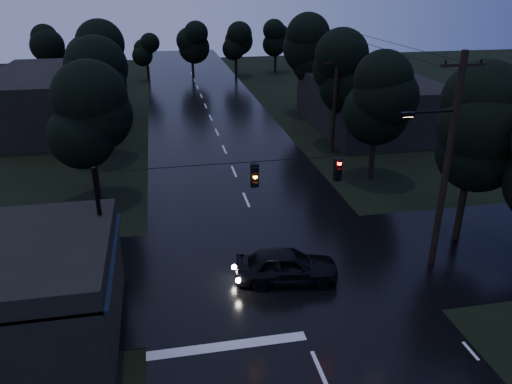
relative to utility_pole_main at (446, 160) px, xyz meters
name	(u,v)px	position (x,y,z in m)	size (l,w,h in m)	color
main_road	(224,150)	(-7.41, 19.00, -5.26)	(12.00, 120.00, 0.02)	black
cross_street	(276,268)	(-7.41, 1.00, -5.26)	(60.00, 9.00, 0.02)	black
building_far_right	(371,103)	(6.59, 23.00, -3.06)	(10.00, 14.00, 4.40)	black
building_far_left	(57,99)	(-21.41, 29.00, -2.76)	(10.00, 16.00, 5.00)	black
utility_pole_main	(446,160)	(0.00, 0.00, 0.00)	(3.50, 0.30, 10.00)	black
utility_pole_far	(335,103)	(0.89, 17.00, -1.38)	(2.00, 0.30, 7.50)	black
anchor_pole_left	(103,237)	(-14.91, 0.00, -2.26)	(0.18, 0.18, 6.00)	black
span_signals	(296,172)	(-6.85, -0.01, -0.01)	(15.00, 0.37, 1.12)	black
tree_corner_near	(475,129)	(2.59, 2.00, 0.74)	(4.48, 4.48, 9.44)	black
tree_left_a	(88,116)	(-16.41, 11.00, -0.02)	(3.92, 3.92, 8.26)	black
tree_left_b	(91,84)	(-17.01, 19.00, 0.36)	(4.20, 4.20, 8.85)	black
tree_left_c	(95,59)	(-17.61, 29.00, 0.74)	(4.48, 4.48, 9.44)	black
tree_right_a	(378,97)	(1.59, 11.00, 0.36)	(4.20, 4.20, 8.85)	black
tree_right_b	(343,70)	(2.19, 19.00, 0.74)	(4.48, 4.48, 9.44)	black
tree_right_c	(313,49)	(2.79, 29.00, 1.11)	(4.76, 4.76, 10.03)	black
car	(287,266)	(-7.16, -0.13, -4.47)	(1.86, 4.62, 1.57)	black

